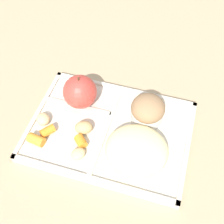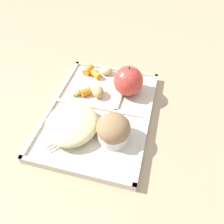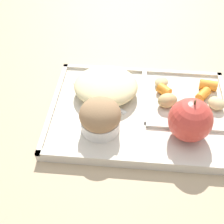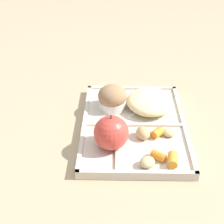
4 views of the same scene
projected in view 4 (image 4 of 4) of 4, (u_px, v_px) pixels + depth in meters
ground at (134, 129)px, 0.82m from camera, size 6.00×6.00×0.00m
lunch_tray at (134, 126)px, 0.82m from camera, size 0.35×0.25×0.02m
green_apple at (111, 133)px, 0.72m from camera, size 0.08×0.08×0.09m
bran_muffin at (112, 98)px, 0.86m from camera, size 0.07×0.07×0.06m
carrot_slice_tilted at (157, 133)px, 0.77m from camera, size 0.03×0.03×0.02m
carrot_slice_center at (158, 156)px, 0.70m from camera, size 0.03×0.04×0.02m
carrot_slice_edge at (173, 160)px, 0.69m from camera, size 0.04×0.03×0.02m
potato_chunk_browned at (169, 132)px, 0.77m from camera, size 0.04×0.04×0.02m
potato_chunk_large at (147, 162)px, 0.69m from camera, size 0.04×0.04×0.02m
potato_chunk_corner at (143, 133)px, 0.76m from camera, size 0.05×0.04×0.03m
egg_noodle_pile at (150, 101)px, 0.86m from camera, size 0.13×0.12×0.04m
meatball_front at (153, 98)px, 0.88m from camera, size 0.03×0.03×0.03m
meatball_center at (151, 98)px, 0.88m from camera, size 0.04×0.04×0.04m
plastic_fork at (147, 103)px, 0.89m from camera, size 0.12×0.10×0.00m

